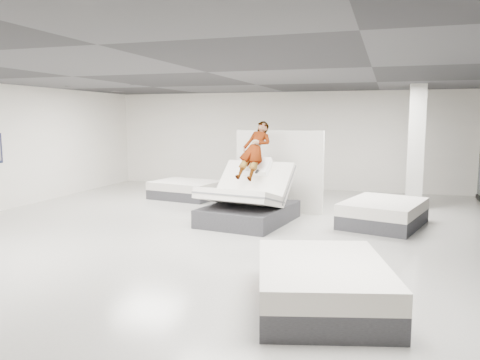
{
  "coord_description": "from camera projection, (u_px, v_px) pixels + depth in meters",
  "views": [
    {
      "loc": [
        3.31,
        -8.39,
        2.34
      ],
      "look_at": [
        0.26,
        1.25,
        1.0
      ],
      "focal_mm": 35.0,
      "sensor_mm": 36.0,
      "label": 1
    }
  ],
  "objects": [
    {
      "name": "room",
      "position": [
        208.0,
        157.0,
        9.02
      ],
      "size": [
        14.0,
        14.04,
        3.2
      ],
      "color": "beige",
      "rests_on": "ground"
    },
    {
      "name": "column",
      "position": [
        416.0,
        147.0,
        12.07
      ],
      "size": [
        0.4,
        0.4,
        3.2
      ],
      "primitive_type": "cube",
      "color": "beige",
      "rests_on": "floor"
    },
    {
      "name": "flat_bed_left_far",
      "position": [
        186.0,
        190.0,
        13.74
      ],
      "size": [
        2.04,
        1.67,
        0.5
      ],
      "color": "#39393E",
      "rests_on": "floor"
    },
    {
      "name": "flat_bed_right_near",
      "position": [
        322.0,
        284.0,
        5.83
      ],
      "size": [
        2.05,
        2.41,
        0.57
      ],
      "color": "#39393E",
      "rests_on": "floor"
    },
    {
      "name": "person",
      "position": [
        255.0,
        162.0,
        10.68
      ],
      "size": [
        0.79,
        1.55,
        1.23
      ],
      "primitive_type": "imported",
      "rotation": [
        0.93,
        0.0,
        -0.15
      ],
      "color": "slate",
      "rests_on": "hero_bed"
    },
    {
      "name": "flat_bed_right_far",
      "position": [
        383.0,
        213.0,
        10.24
      ],
      "size": [
        1.98,
        2.32,
        0.55
      ],
      "color": "#39393E",
      "rests_on": "floor"
    },
    {
      "name": "hero_bed",
      "position": [
        248.0,
        203.0,
        10.51
      ],
      "size": [
        2.0,
        2.46,
        1.45
      ],
      "color": "#39393E",
      "rests_on": "floor"
    },
    {
      "name": "remote",
      "position": [
        257.0,
        172.0,
        10.3
      ],
      "size": [
        0.07,
        0.15,
        0.08
      ],
      "primitive_type": "cube",
      "rotation": [
        0.35,
        0.0,
        -0.15
      ],
      "color": "black",
      "rests_on": "person"
    },
    {
      "name": "divider_panel",
      "position": [
        279.0,
        171.0,
        11.66
      ],
      "size": [
        2.25,
        0.31,
        2.04
      ],
      "primitive_type": "cube",
      "rotation": [
        0.0,
        0.0,
        -0.09
      ],
      "color": "white",
      "rests_on": "floor"
    }
  ]
}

